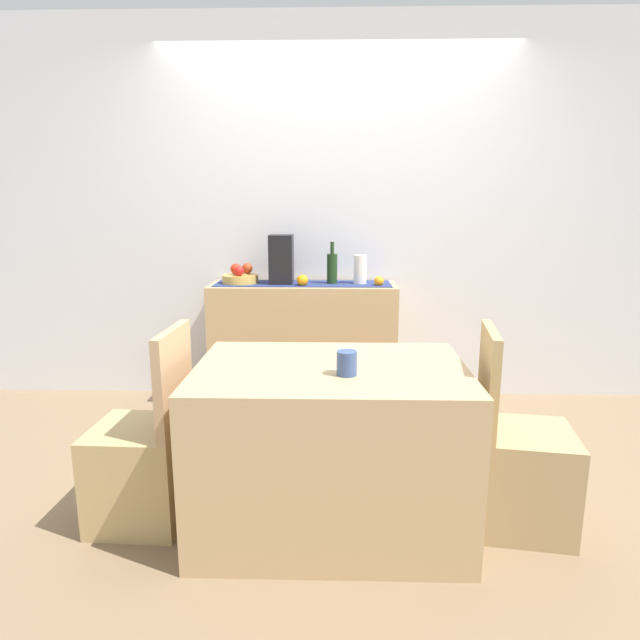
{
  "coord_description": "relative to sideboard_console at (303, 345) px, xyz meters",
  "views": [
    {
      "loc": [
        -0.01,
        -2.78,
        1.42
      ],
      "look_at": [
        -0.1,
        0.35,
        0.75
      ],
      "focal_mm": 30.25,
      "sensor_mm": 36.0,
      "label": 1
    }
  ],
  "objects": [
    {
      "name": "dining_table",
      "position": [
        0.2,
        -1.48,
        -0.07
      ],
      "size": [
        1.16,
        0.8,
        0.74
      ],
      "primitive_type": "cube",
      "color": "tan",
      "rests_on": "ground"
    },
    {
      "name": "ceramic_vase",
      "position": [
        0.39,
        0.0,
        0.54
      ],
      "size": [
        0.09,
        0.09,
        0.2
      ],
      "primitive_type": "cylinder",
      "color": "silver",
      "rests_on": "sideboard_console"
    },
    {
      "name": "sideboard_console",
      "position": [
        0.0,
        0.0,
        0.0
      ],
      "size": [
        1.29,
        0.42,
        0.88
      ],
      "primitive_type": "cube",
      "color": "tan",
      "rests_on": "ground"
    },
    {
      "name": "wine_bottle",
      "position": [
        0.2,
        -0.0,
        0.55
      ],
      "size": [
        0.07,
        0.07,
        0.29
      ],
      "color": "#1C3618",
      "rests_on": "sideboard_console"
    },
    {
      "name": "apple_right",
      "position": [
        -0.47,
        0.02,
        0.54
      ],
      "size": [
        0.08,
        0.08,
        0.08
      ],
      "primitive_type": "sphere",
      "color": "red",
      "rests_on": "fruit_bowl"
    },
    {
      "name": "chair_by_corner",
      "position": [
        1.05,
        -1.48,
        -0.17
      ],
      "size": [
        0.46,
        0.46,
        0.9
      ],
      "color": "tan",
      "rests_on": "ground"
    },
    {
      "name": "coffee_cup",
      "position": [
        0.27,
        -1.6,
        0.35
      ],
      "size": [
        0.08,
        0.08,
        0.1
      ],
      "primitive_type": "cylinder",
      "color": "#3A5287",
      "rests_on": "dining_table"
    },
    {
      "name": "room_wall_rear",
      "position": [
        0.23,
        0.26,
        0.91
      ],
      "size": [
        6.4,
        0.06,
        2.7
      ],
      "primitive_type": "cube",
      "color": "silver",
      "rests_on": "ground"
    },
    {
      "name": "table_runner",
      "position": [
        0.0,
        0.0,
        0.44
      ],
      "size": [
        1.21,
        0.32,
        0.01
      ],
      "primitive_type": "cube",
      "color": "navy",
      "rests_on": "sideboard_console"
    },
    {
      "name": "apple_rear",
      "position": [
        -0.4,
        0.07,
        0.54
      ],
      "size": [
        0.07,
        0.07,
        0.07
      ],
      "primitive_type": "sphere",
      "color": "#A7391C",
      "rests_on": "fruit_bowl"
    },
    {
      "name": "coffee_maker",
      "position": [
        -0.15,
        0.0,
        0.61
      ],
      "size": [
        0.16,
        0.18,
        0.34
      ],
      "primitive_type": "cube",
      "color": "black",
      "rests_on": "sideboard_console"
    },
    {
      "name": "orange_loose_end",
      "position": [
        0.0,
        -0.1,
        0.48
      ],
      "size": [
        0.08,
        0.08,
        0.08
      ],
      "primitive_type": "sphere",
      "color": "orange",
      "rests_on": "sideboard_console"
    },
    {
      "name": "apple_upper",
      "position": [
        -0.43,
        -0.06,
        0.53
      ],
      "size": [
        0.07,
        0.07,
        0.07
      ],
      "primitive_type": "sphere",
      "color": "red",
      "rests_on": "fruit_bowl"
    },
    {
      "name": "orange_loose_near_bowl",
      "position": [
        0.52,
        -0.08,
        0.47
      ],
      "size": [
        0.07,
        0.07,
        0.07
      ],
      "primitive_type": "sphere",
      "color": "orange",
      "rests_on": "sideboard_console"
    },
    {
      "name": "fruit_bowl",
      "position": [
        -0.44,
        0.0,
        0.47
      ],
      "size": [
        0.25,
        0.25,
        0.06
      ],
      "primitive_type": "cylinder",
      "color": "gold",
      "rests_on": "table_runner"
    },
    {
      "name": "chair_near_window",
      "position": [
        -0.64,
        -1.48,
        -0.17
      ],
      "size": [
        0.41,
        0.41,
        0.9
      ],
      "color": "tan",
      "rests_on": "ground"
    },
    {
      "name": "ground_plane",
      "position": [
        0.23,
        -0.92,
        -0.45
      ],
      "size": [
        6.4,
        6.4,
        0.02
      ],
      "primitive_type": "cube",
      "color": "#866C4F",
      "rests_on": "ground"
    }
  ]
}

